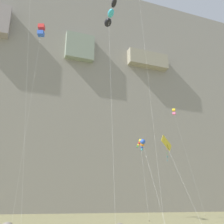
{
  "coord_description": "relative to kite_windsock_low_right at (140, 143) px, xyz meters",
  "views": [
    {
      "loc": [
        -13.94,
        -10.54,
        2.3
      ],
      "look_at": [
        -2.88,
        19.76,
        13.54
      ],
      "focal_mm": 42.14,
      "sensor_mm": 36.0,
      "label": 1
    }
  ],
  "objects": [
    {
      "name": "kite_box_mid_left",
      "position": [
        14.79,
        11.67,
        10.76
      ],
      "size": [
        3.37,
        3.95,
        22.96
      ],
      "color": "yellow",
      "rests_on": "ground"
    },
    {
      "name": "kite_windsock_front_field",
      "position": [
        -1.09,
        -3.16,
        -0.96
      ],
      "size": [
        2.24,
        8.97,
        11.04
      ],
      "color": "blue",
      "rests_on": "ground"
    },
    {
      "name": "kite_box_high_right",
      "position": [
        -16.75,
        0.18,
        17.11
      ],
      "size": [
        1.73,
        1.87,
        29.53
      ],
      "color": "red",
      "rests_on": "ground"
    },
    {
      "name": "kite_windsock_low_right",
      "position": [
        0.0,
        0.0,
        0.0
      ],
      "size": [
        1.51,
        5.23,
        11.84
      ],
      "color": "yellow",
      "rests_on": "ground"
    },
    {
      "name": "kite_diamond_upper_mid",
      "position": [
        0.43,
        -7.26,
        -1.68
      ],
      "size": [
        2.19,
        4.8,
        11.05
      ],
      "color": "yellow",
      "rests_on": "ground"
    },
    {
      "name": "cliff_face",
      "position": [
        -4.29,
        40.92,
        23.87
      ],
      "size": [
        180.0,
        25.23,
        70.47
      ],
      "color": "gray",
      "rests_on": "ground"
    },
    {
      "name": "kite_windsock_near_cliff",
      "position": [
        -8.16,
        -8.94,
        15.66
      ],
      "size": [
        1.99,
        7.59,
        27.58
      ],
      "color": "black",
      "rests_on": "ground"
    }
  ]
}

